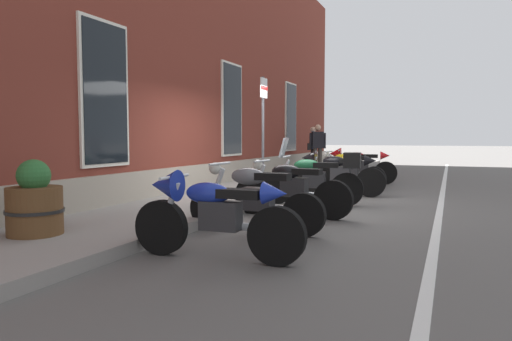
# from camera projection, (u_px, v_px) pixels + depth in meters

# --- Properties ---
(ground_plane) EXTENTS (140.00, 140.00, 0.00)m
(ground_plane) POSITION_uv_depth(u_px,v_px,m) (275.00, 202.00, 9.86)
(ground_plane) COLOR #565451
(sidewalk) EXTENTS (31.63, 2.22, 0.16)m
(sidewalk) POSITION_uv_depth(u_px,v_px,m) (227.00, 196.00, 10.27)
(sidewalk) COLOR gray
(sidewalk) RESTS_ON ground_plane
(lane_stripe) EXTENTS (31.63, 0.12, 0.01)m
(lane_stripe) POSITION_uv_depth(u_px,v_px,m) (440.00, 211.00, 8.64)
(lane_stripe) COLOR silver
(lane_stripe) RESTS_ON ground_plane
(brick_pub_facade) EXTENTS (25.63, 7.96, 7.30)m
(brick_pub_facade) POSITION_uv_depth(u_px,v_px,m) (46.00, 46.00, 11.93)
(brick_pub_facade) COLOR maroon
(brick_pub_facade) RESTS_ON ground_plane
(motorcycle_blue_sport) EXTENTS (0.62, 2.03, 0.99)m
(motorcycle_blue_sport) POSITION_uv_depth(u_px,v_px,m) (210.00, 211.00, 5.23)
(motorcycle_blue_sport) COLOR black
(motorcycle_blue_sport) RESTS_ON ground_plane
(motorcycle_grey_naked) EXTENTS (0.62, 2.07, 0.99)m
(motorcycle_grey_naked) POSITION_uv_depth(u_px,v_px,m) (253.00, 198.00, 6.73)
(motorcycle_grey_naked) COLOR black
(motorcycle_grey_naked) RESTS_ON ground_plane
(motorcycle_black_naked) EXTENTS (0.62, 2.13, 0.96)m
(motorcycle_black_naked) POSITION_uv_depth(u_px,v_px,m) (290.00, 189.00, 8.06)
(motorcycle_black_naked) COLOR black
(motorcycle_black_naked) RESTS_ON ground_plane
(motorcycle_green_touring) EXTENTS (0.66, 2.04, 1.34)m
(motorcycle_green_touring) POSITION_uv_depth(u_px,v_px,m) (317.00, 177.00, 9.42)
(motorcycle_green_touring) COLOR black
(motorcycle_green_touring) RESTS_ON ground_plane
(motorcycle_black_sport) EXTENTS (0.62, 2.15, 1.05)m
(motorcycle_black_sport) POSITION_uv_depth(u_px,v_px,m) (335.00, 171.00, 10.93)
(motorcycle_black_sport) COLOR black
(motorcycle_black_sport) RESTS_ON ground_plane
(motorcycle_yellow_naked) EXTENTS (0.62, 1.97, 1.00)m
(motorcycle_yellow_naked) POSITION_uv_depth(u_px,v_px,m) (347.00, 171.00, 12.23)
(motorcycle_yellow_naked) COLOR black
(motorcycle_yellow_naked) RESTS_ON ground_plane
(motorcycle_red_sport) EXTENTS (0.62, 2.14, 1.05)m
(motorcycle_red_sport) POSITION_uv_depth(u_px,v_px,m) (356.00, 164.00, 13.78)
(motorcycle_red_sport) COLOR black
(motorcycle_red_sport) RESTS_ON ground_plane
(pedestrian_dark_jacket) EXTENTS (0.43, 0.60, 1.64)m
(pedestrian_dark_jacket) POSITION_uv_depth(u_px,v_px,m) (317.00, 145.00, 16.64)
(pedestrian_dark_jacket) COLOR #38332D
(pedestrian_dark_jacket) RESTS_ON sidewalk
(pedestrian_blue_top) EXTENTS (0.63, 0.37, 1.58)m
(pedestrian_blue_top) POSITION_uv_depth(u_px,v_px,m) (313.00, 146.00, 17.44)
(pedestrian_blue_top) COLOR black
(pedestrian_blue_top) RESTS_ON sidewalk
(parking_sign) EXTENTS (0.36, 0.07, 2.54)m
(parking_sign) POSITION_uv_depth(u_px,v_px,m) (263.00, 118.00, 10.61)
(parking_sign) COLOR #4C4C51
(parking_sign) RESTS_ON sidewalk
(barrel_planter) EXTENTS (0.69, 0.69, 0.93)m
(barrel_planter) POSITION_uv_depth(u_px,v_px,m) (35.00, 204.00, 5.82)
(barrel_planter) COLOR brown
(barrel_planter) RESTS_ON sidewalk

